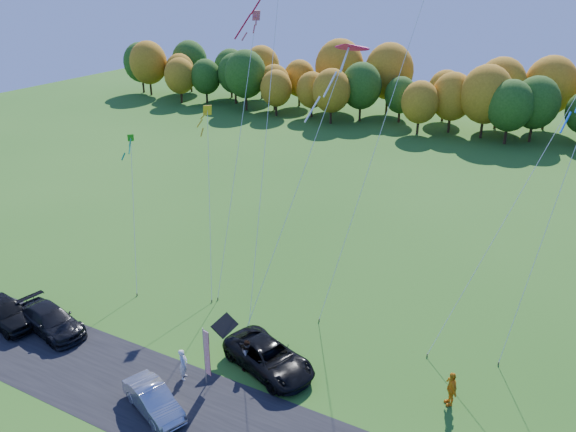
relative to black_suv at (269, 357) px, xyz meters
The scene contains 19 objects.
ground 1.94m from the black_suv, 154.11° to the right, with size 160.00×160.00×0.00m, color #235717.
asphalt_strip 5.09m from the black_suv, 108.43° to the right, with size 90.00×6.00×0.01m, color black.
tree_line 54.26m from the black_suv, 91.68° to the left, with size 116.00×12.00×10.00m, color #1E4711, non-canonical shape.
black_suv is the anchor object (origin of this frame).
silver_sedan 6.57m from the black_suv, 122.28° to the right, with size 1.46×4.18×1.38m, color #A09FA4.
dark_truck_a 13.99m from the black_suv, 166.98° to the right, with size 2.16×5.31×1.54m, color black.
dark_truck_b 17.29m from the black_suv, 166.77° to the right, with size 2.07×5.14×1.75m, color black.
person_tailgate_a 4.68m from the black_suv, 142.61° to the right, with size 0.67×0.44×1.84m, color silver.
person_tailgate_b 1.17m from the black_suv, 155.28° to the right, with size 0.89×0.69×1.83m, color gray.
person_east 9.75m from the black_suv, 11.75° to the left, with size 1.15×0.48×1.96m, color orange.
feather_flag 3.77m from the black_suv, 128.15° to the right, with size 0.47×0.18×3.64m.
kite_delta_blue 13.37m from the black_suv, 120.39° to the left, with size 4.36×10.70×22.48m.
kite_parafoil_orange 17.58m from the black_suv, 77.07° to the left, with size 6.08×12.04×28.59m.
kite_delta_red 9.60m from the black_suv, 102.03° to the left, with size 3.89×9.12×17.70m.
kite_parafoil_rainbow 15.29m from the black_suv, 41.10° to the left, with size 6.72×7.77×16.17m.
kite_diamond_yellow 12.13m from the black_suv, 141.15° to the left, with size 4.15×6.16×12.28m.
kite_diamond_green 14.37m from the black_suv, 162.06° to the left, with size 2.91×4.10×10.48m.
kite_diamond_white 16.73m from the black_suv, 35.93° to the left, with size 2.62×5.60×16.10m.
kite_diamond_pink 13.62m from the black_suv, 130.62° to the left, with size 1.42×7.78×18.38m.
Camera 1 is at (14.44, -21.05, 20.46)m, focal length 35.00 mm.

